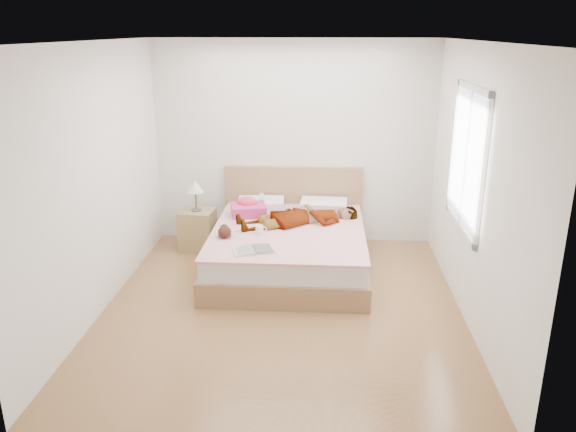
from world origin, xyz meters
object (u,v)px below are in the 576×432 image
at_px(phone, 262,196).
at_px(coffee_mug, 260,230).
at_px(woman, 300,214).
at_px(magazine, 254,250).
at_px(towel, 248,208).
at_px(bed, 289,245).
at_px(nightstand, 197,227).
at_px(plush_toy, 225,231).

height_order(phone, coffee_mug, phone).
distance_m(woman, magazine, 1.04).
height_order(towel, magazine, towel).
height_order(woman, towel, towel).
height_order(bed, coffee_mug, bed).
distance_m(bed, nightstand, 1.31).
distance_m(bed, coffee_mug, 0.51).
xyz_separation_m(coffee_mug, nightstand, (-0.90, 0.78, -0.26)).
distance_m(coffee_mug, plush_toy, 0.40).
relative_size(towel, coffee_mug, 3.56).
relative_size(phone, plush_toy, 0.43).
bearing_deg(phone, bed, -76.88).
xyz_separation_m(magazine, coffee_mug, (0.01, 0.50, 0.04)).
relative_size(coffee_mug, plush_toy, 0.56).
distance_m(bed, towel, 0.74).
distance_m(coffee_mug, nightstand, 1.21).
relative_size(towel, magazine, 0.98).
height_order(woman, nightstand, nightstand).
height_order(phone, towel, phone).
relative_size(phone, coffee_mug, 0.77).
xyz_separation_m(phone, coffee_mug, (0.07, -0.84, -0.14)).
distance_m(woman, nightstand, 1.41).
bearing_deg(magazine, bed, 67.86).
xyz_separation_m(woman, nightstand, (-1.33, 0.34, -0.31)).
bearing_deg(nightstand, bed, -22.49).
height_order(bed, nightstand, bed).
xyz_separation_m(phone, towel, (-0.16, -0.17, -0.11)).
bearing_deg(coffee_mug, magazine, -90.59).
height_order(bed, magazine, bed).
relative_size(bed, coffee_mug, 15.42).
distance_m(bed, magazine, 0.87).
bearing_deg(phone, woman, -59.32).
distance_m(phone, coffee_mug, 0.86).
bearing_deg(towel, nightstand, 171.04).
bearing_deg(bed, plush_toy, -150.23).
height_order(woman, phone, phone).
bearing_deg(phone, plush_toy, -128.74).
relative_size(woman, bed, 0.72).
relative_size(woman, towel, 3.13).
distance_m(magazine, nightstand, 1.57).
bearing_deg(towel, phone, 47.63).
xyz_separation_m(woman, phone, (-0.50, 0.40, 0.09)).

